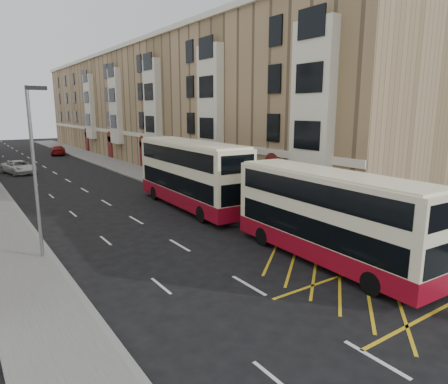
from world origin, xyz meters
TOP-DOWN VIEW (x-y plane):
  - ground at (0.00, 0.00)m, footprint 200.00×200.00m
  - pavement_right at (8.00, 30.00)m, footprint 4.00×120.00m
  - kerb_right at (6.00, 30.00)m, footprint 0.25×120.00m
  - kerb_left at (-6.00, 30.00)m, footprint 0.25×120.00m
  - road_markings at (0.00, 45.00)m, footprint 10.00×110.00m
  - terrace_right at (14.88, 45.38)m, footprint 10.75×79.00m
  - guard_railing at (6.25, 5.75)m, footprint 0.06×6.56m
  - street_lamp_near at (-6.35, 12.00)m, footprint 0.93×0.18m
  - double_decker_front at (4.65, 4.01)m, footprint 2.92×10.92m
  - double_decker_rear at (4.67, 16.87)m, footprint 3.30×12.30m
  - pedestrian_near at (7.77, -0.04)m, footprint 0.68×0.56m
  - pedestrian_mid at (7.43, 2.01)m, footprint 1.15×1.05m
  - pedestrian_far at (6.35, 1.45)m, footprint 0.96×0.88m
  - white_van at (-3.39, 41.75)m, footprint 3.60×5.68m
  - car_red at (4.57, 59.21)m, footprint 3.22×5.35m

SIDE VIEW (x-z plane):
  - ground at x=0.00m, z-range 0.00..0.00m
  - road_markings at x=0.00m, z-range 0.00..0.01m
  - pavement_right at x=8.00m, z-range 0.00..0.15m
  - kerb_right at x=6.00m, z-range 0.00..0.15m
  - kerb_left at x=-6.00m, z-range 0.00..0.15m
  - car_red at x=4.57m, z-range 0.00..1.45m
  - white_van at x=-3.39m, z-range 0.00..1.46m
  - guard_railing at x=6.25m, z-range 0.35..1.36m
  - pedestrian_far at x=6.35m, z-range 0.15..1.73m
  - pedestrian_near at x=7.77m, z-range 0.15..1.75m
  - pedestrian_mid at x=7.43m, z-range 0.15..2.08m
  - double_decker_front at x=4.65m, z-range 0.04..4.36m
  - double_decker_rear at x=4.67m, z-range 0.04..4.91m
  - street_lamp_near at x=-6.35m, z-range 0.64..8.64m
  - terrace_right at x=14.88m, z-range -0.10..15.15m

